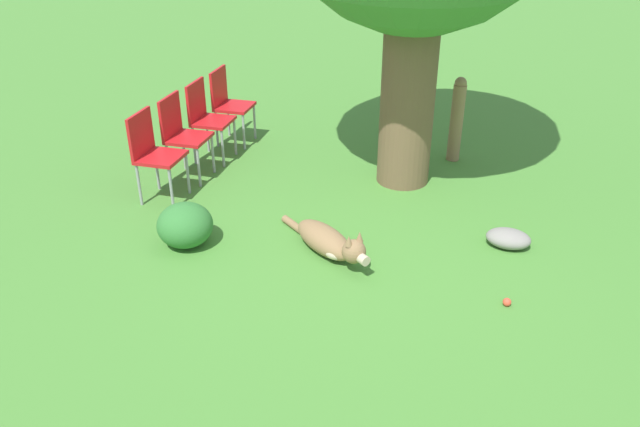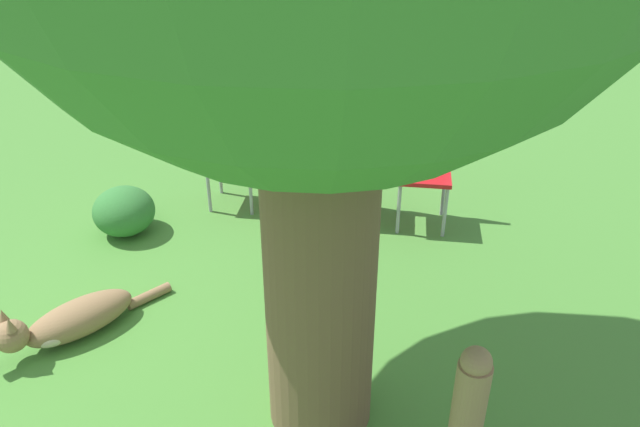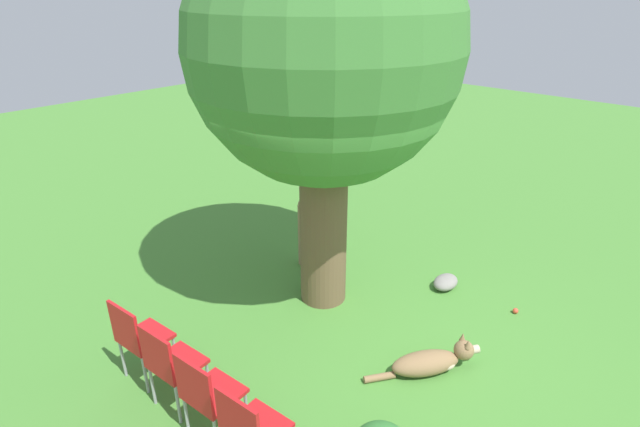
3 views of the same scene
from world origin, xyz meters
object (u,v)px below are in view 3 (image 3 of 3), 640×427
red_chair_1 (206,392)px  red_chair_2 (169,362)px  red_chair_3 (137,335)px  fence_post (303,232)px  dog (432,361)px  oak_tree (324,53)px  tennis_ball (515,311)px

red_chair_1 → red_chair_2: 0.56m
red_chair_1 → red_chair_3: bearing=85.4°
fence_post → red_chair_1: size_ratio=1.08×
fence_post → red_chair_3: size_ratio=1.08×
dog → red_chair_3: 3.00m
fence_post → red_chair_2: size_ratio=1.08×
oak_tree → red_chair_2: bearing=-175.6°
dog → red_chair_2: red_chair_2 is taller
red_chair_2 → red_chair_3: same height
oak_tree → red_chair_3: 3.42m
oak_tree → tennis_ball: bearing=-56.8°
oak_tree → fence_post: 2.67m
tennis_ball → red_chair_3: bearing=146.8°
tennis_ball → oak_tree: bearing=123.2°
fence_post → red_chair_3: bearing=-172.0°
red_chair_2 → red_chair_1: bearing=-94.6°
fence_post → tennis_ball: size_ratio=14.82×
red_chair_3 → red_chair_2: bearing=-94.6°
red_chair_1 → red_chair_3: same height
oak_tree → red_chair_2: size_ratio=4.88×
oak_tree → dog: size_ratio=4.22×
red_chair_2 → dog: bearing=-42.0°
red_chair_2 → red_chair_3: (-0.00, 0.56, 0.00)m
dog → tennis_ball: bearing=25.8°
red_chair_1 → red_chair_2: same height
oak_tree → red_chair_3: oak_tree is taller
oak_tree → tennis_ball: oak_tree is taller
red_chair_1 → red_chair_3: (-0.00, 1.12, 0.00)m
red_chair_3 → tennis_ball: size_ratio=13.73×
oak_tree → red_chair_1: 3.48m
oak_tree → dog: oak_tree is taller
red_chair_3 → tennis_ball: 4.38m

